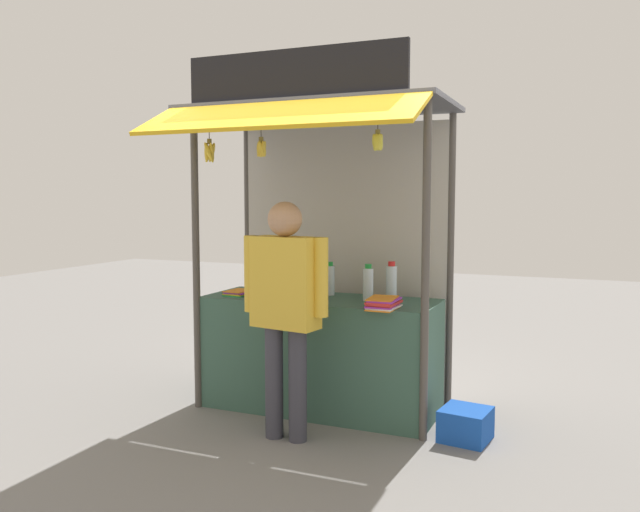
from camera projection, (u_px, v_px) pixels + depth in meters
name	position (u px, v px, depth m)	size (l,w,h in m)	color
ground_plane	(320.00, 408.00, 5.38)	(20.00, 20.00, 0.00)	slate
stall_counter	(320.00, 354.00, 5.34)	(1.93, 0.71, 0.93)	#385B4C
stall_structure	(327.00, 202.00, 5.36)	(2.13, 1.61, 2.84)	#4C4742
water_bottle_far_left	(368.00, 284.00, 5.15)	(0.08, 0.08, 0.30)	silver
water_bottle_mid_left	(391.00, 282.00, 5.21)	(0.09, 0.09, 0.31)	silver
water_bottle_center	(330.00, 280.00, 5.45)	(0.08, 0.08, 0.28)	silver
magazine_stack_front_right	(295.00, 293.00, 5.21)	(0.24, 0.25, 0.10)	purple
magazine_stack_back_left	(239.00, 293.00, 5.48)	(0.20, 0.28, 0.04)	green
magazine_stack_mid_right	(383.00, 303.00, 4.79)	(0.23, 0.32, 0.08)	orange
banana_bunch_inner_right	(261.00, 148.00, 4.88)	(0.09, 0.09, 0.29)	#332D23
banana_bunch_leftmost	(378.00, 142.00, 4.52)	(0.09, 0.09, 0.27)	#332D23
banana_bunch_rightmost	(209.00, 152.00, 5.06)	(0.10, 0.11, 0.32)	#332D23
vendor_person	(285.00, 298.00, 4.61)	(0.66, 0.29, 1.73)	#383842
plastic_crate	(466.00, 424.00, 4.67)	(0.33, 0.33, 0.23)	#194CB2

